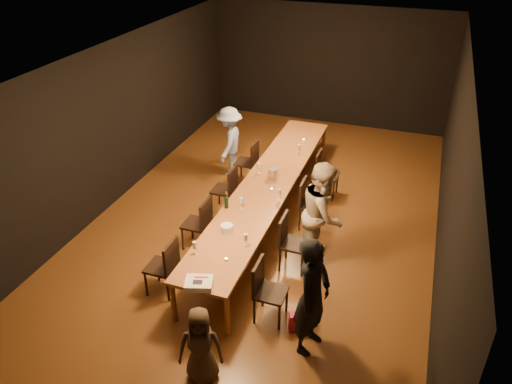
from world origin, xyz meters
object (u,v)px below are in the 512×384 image
(chair_right_1, at_px, (294,243))
(chair_left_2, at_px, (224,189))
(ice_bucket, at_px, (273,173))
(table, at_px, (267,186))
(woman_birthday, at_px, (312,296))
(chair_right_0, at_px, (271,292))
(chair_left_1, at_px, (196,223))
(champagne_bottle, at_px, (226,200))
(chair_right_3, at_px, (327,175))
(man_blue, at_px, (230,142))
(chair_left_0, at_px, (161,266))
(child, at_px, (201,346))
(chair_left_3, at_px, (246,162))
(birthday_cake, at_px, (199,283))
(woman_tan, at_px, (323,214))
(plate_stack, at_px, (227,228))
(chair_right_2, at_px, (313,205))

(chair_right_1, distance_m, chair_left_2, 2.08)
(chair_left_2, xyz_separation_m, ice_bucket, (0.88, 0.21, 0.39))
(table, height_order, woman_birthday, woman_birthday)
(chair_right_0, xyz_separation_m, chair_right_1, (0.00, 1.20, 0.00))
(chair_left_1, xyz_separation_m, champagne_bottle, (0.48, 0.20, 0.44))
(chair_right_3, relative_size, man_blue, 0.62)
(chair_left_0, relative_size, chair_left_2, 1.00)
(chair_left_2, relative_size, child, 0.84)
(chair_right_1, height_order, chair_right_3, same)
(chair_left_1, bearing_deg, chair_left_3, 0.00)
(chair_right_1, distance_m, birthday_cake, 1.92)
(chair_left_1, bearing_deg, chair_right_3, -35.31)
(chair_left_2, height_order, woman_tan, woman_tan)
(chair_right_3, height_order, plate_stack, chair_right_3)
(chair_right_0, bearing_deg, woman_tan, 167.41)
(chair_right_3, distance_m, champagne_bottle, 2.56)
(table, distance_m, chair_left_2, 0.88)
(chair_right_1, height_order, woman_birthday, woman_birthday)
(chair_left_3, bearing_deg, chair_left_1, -180.00)
(child, bearing_deg, chair_right_3, 64.75)
(woman_birthday, distance_m, child, 1.49)
(table, bearing_deg, chair_right_1, -54.69)
(plate_stack, bearing_deg, man_blue, 111.30)
(plate_stack, distance_m, champagne_bottle, 0.68)
(man_blue, bearing_deg, woman_birthday, 27.33)
(chair_left_3, bearing_deg, table, -144.69)
(champagne_bottle, bearing_deg, chair_left_3, 102.23)
(man_blue, height_order, champagne_bottle, man_blue)
(chair_left_1, height_order, birthday_cake, chair_left_1)
(chair_left_2, distance_m, child, 3.87)
(birthday_cake, bearing_deg, table, 72.63)
(chair_right_2, height_order, champagne_bottle, champagne_bottle)
(chair_left_3, height_order, woman_birthday, woman_birthday)
(woman_birthday, bearing_deg, woman_tan, 20.84)
(chair_right_2, height_order, chair_left_2, same)
(chair_right_0, distance_m, chair_left_2, 2.94)
(birthday_cake, bearing_deg, chair_right_0, 13.24)
(woman_tan, xyz_separation_m, birthday_cake, (-1.18, -2.04, -0.09))
(chair_right_1, xyz_separation_m, chair_right_3, (0.00, 2.40, 0.00))
(chair_left_2, relative_size, chair_left_3, 1.00)
(chair_right_1, bearing_deg, birthday_cake, -26.19)
(chair_right_0, relative_size, woman_birthday, 0.55)
(table, height_order, champagne_bottle, champagne_bottle)
(chair_right_3, height_order, ice_bucket, ice_bucket)
(woman_tan, bearing_deg, ice_bucket, 44.41)
(plate_stack, bearing_deg, chair_left_2, 114.49)
(chair_left_3, distance_m, man_blue, 0.59)
(chair_right_2, xyz_separation_m, champagne_bottle, (-1.22, -1.00, 0.44))
(man_blue, relative_size, child, 1.35)
(chair_left_2, bearing_deg, woman_birthday, -139.26)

